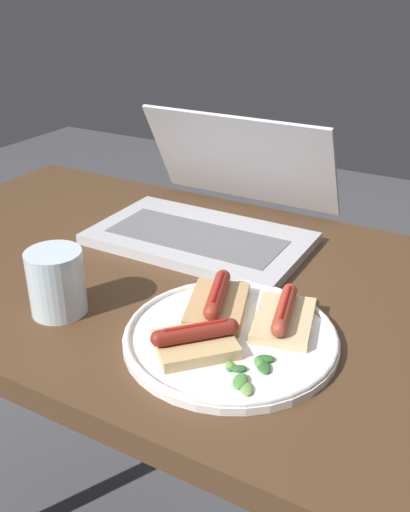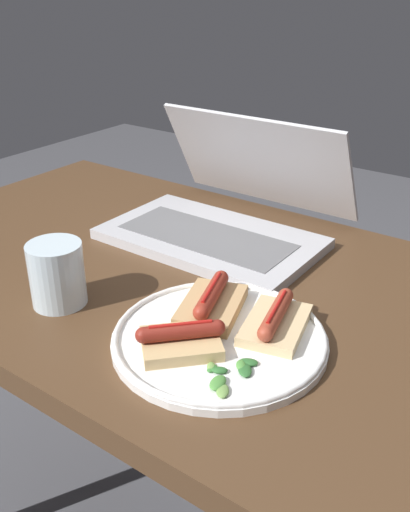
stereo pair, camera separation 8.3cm
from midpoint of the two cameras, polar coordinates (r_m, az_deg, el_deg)
The scene contains 8 objects.
desk at distance 0.95m, azimuth 0.93°, elevation -6.21°, with size 1.17×0.65×0.77m.
laptop at distance 1.03m, azimuth 4.34°, elevation 4.07°, with size 0.37×0.32×0.20m.
plate at distance 0.74m, azimuth 4.68°, elevation -8.24°, with size 0.28×0.28×0.02m.
sausage_toast_left at distance 0.71m, azimuth 0.94°, elevation -8.42°, with size 0.12×0.12×0.04m.
sausage_toast_middle at distance 0.78m, azimuth 3.70°, elevation -4.76°, with size 0.11×0.14×0.04m.
sausage_toast_right at distance 0.76m, azimuth 10.23°, elevation -6.49°, with size 0.10×0.13×0.04m.
salad_pile at distance 0.68m, azimuth 6.11°, elevation -11.76°, with size 0.06×0.09×0.01m.
drinking_glass at distance 0.82m, azimuth -11.84°, elevation -1.86°, with size 0.08×0.08×0.09m.
Camera 2 is at (0.49, -0.63, 1.20)m, focal length 40.00 mm.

